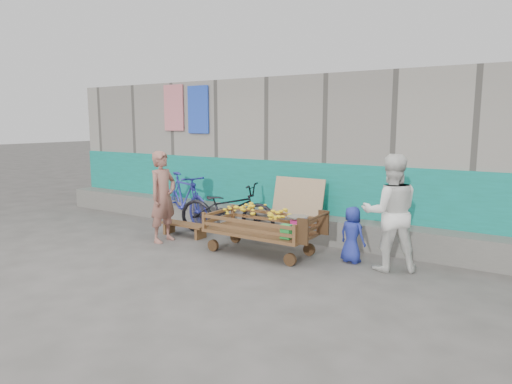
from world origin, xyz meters
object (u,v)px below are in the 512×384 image
Objects in this scene: bench at (184,227)px; child at (352,235)px; vendor_man at (163,197)px; bicycle_blue at (184,199)px; woman at (390,213)px; bicycle_dark at (227,209)px; banana_cart at (259,220)px.

child is at bearing 3.01° from bench.
vendor_man is 3.40m from child.
bicycle_blue reaches higher than child.
vendor_man is at bearing -133.99° from bicycle_blue.
woman is 3.29m from bicycle_dark.
vendor_man is 1.88× the size of child.
woman is at bearing -77.75° from bicycle_blue.
bicycle_blue reaches higher than banana_cart.
banana_cart is at bearing -81.59° from vendor_man.
bench is at bearing 116.63° from bicycle_dark.
woman is at bearing -168.76° from child.
bicycle_dark is (-2.66, 0.38, 0.06)m from child.
woman is at bearing -81.58° from vendor_man.
vendor_man is 1.26m from bicycle_dark.
banana_cart is at bearing 28.56° from child.
woman is at bearing -113.05° from bicycle_dark.
vendor_man is at bearing -95.84° from bench.
bicycle_dark is (-3.25, 0.41, -0.35)m from woman.
woman is at bearing 2.04° from bench.
banana_cart is at bearing -91.00° from bicycle_blue.
banana_cart is 2.62m from bicycle_blue.
vendor_man is 0.86× the size of bicycle_dark.
child is at bearing 13.92° from banana_cart.
woman is at bearing 9.13° from banana_cart.
bicycle_dark reaches higher than banana_cart.
bicycle_blue is (-0.60, 1.23, -0.27)m from vendor_man.
child reaches higher than bench.
woman reaches higher than vendor_man.
vendor_man is (-1.85, -0.30, 0.26)m from banana_cart.
bench is (-1.80, 0.19, -0.37)m from banana_cart.
woman is 4.55m from bicycle_blue.
banana_cart is 1.84m from bench.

